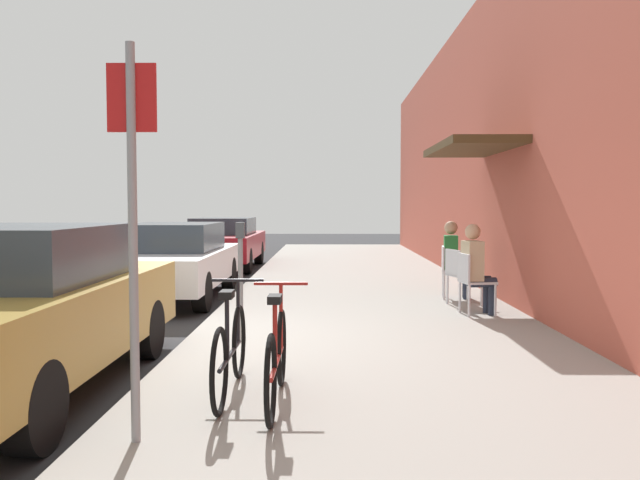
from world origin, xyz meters
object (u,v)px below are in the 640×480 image
parked_car_0 (16,308)px  cafe_chair_0 (472,279)px  bicycle_0 (277,358)px  cafe_chair_1 (460,273)px  street_sign (133,211)px  parking_meter (240,262)px  seated_patron_0 (476,266)px  parked_car_2 (223,242)px  cafe_chair_2 (450,268)px  seated_patron_2 (454,257)px  parked_car_1 (173,260)px  bicycle_1 (230,351)px

parked_car_0 → cafe_chair_0: bearing=36.1°
bicycle_0 → cafe_chair_1: (2.45, 5.02, 0.14)m
cafe_chair_0 → street_sign: bearing=-123.6°
parking_meter → seated_patron_0: parking_meter is taller
parked_car_0 → parked_car_2: (0.00, 11.30, -0.06)m
seated_patron_0 → cafe_chair_1: seated_patron_0 is taller
parked_car_2 → seated_patron_0: seated_patron_0 is taller
cafe_chair_2 → parked_car_0: bearing=-133.2°
parked_car_2 → cafe_chair_2: parked_car_2 is taller
seated_patron_0 → cafe_chair_2: bearing=92.1°
seated_patron_2 → parked_car_1: bearing=172.4°
parking_meter → cafe_chair_2: (3.26, 1.87, -0.26)m
bicycle_1 → cafe_chair_1: 5.56m
cafe_chair_0 → seated_patron_2: (0.06, 1.61, 0.19)m
parking_meter → parked_car_2: bearing=100.9°
parking_meter → bicycle_0: bearing=-78.2°
parked_car_0 → parking_meter: 3.62m
parking_meter → seated_patron_2: size_ratio=1.02×
street_sign → cafe_chair_2: (3.31, 6.60, -1.02)m
bicycle_1 → cafe_chair_2: bearing=62.8°
street_sign → seated_patron_2: size_ratio=2.02×
parked_car_0 → street_sign: 2.27m
seated_patron_0 → seated_patron_2: size_ratio=1.00×
parking_meter → cafe_chair_1: (3.27, 1.10, -0.26)m
parked_car_1 → seated_patron_2: (4.87, -0.65, 0.11)m
parking_meter → cafe_chair_0: parking_meter is taller
cafe_chair_0 → cafe_chair_1: bearing=89.8°
seated_patron_2 → seated_patron_0: bearing=-90.0°
bicycle_1 → seated_patron_0: bearing=53.5°
street_sign → cafe_chair_2: 7.45m
parked_car_1 → cafe_chair_1: bearing=-16.3°
parked_car_1 → seated_patron_2: bearing=-7.6°
parking_meter → street_sign: size_ratio=0.51×
parked_car_2 → street_sign: size_ratio=1.69×
parked_car_0 → seated_patron_0: size_ratio=3.41×
bicycle_1 → seated_patron_0: 4.90m
cafe_chair_0 → cafe_chair_1: size_ratio=1.00×
bicycle_1 → cafe_chair_1: size_ratio=1.97×
seated_patron_0 → bicycle_1: bearing=-126.5°
street_sign → bicycle_1: 1.64m
parked_car_0 → parking_meter: size_ratio=3.33×
bicycle_0 → seated_patron_0: (2.51, 4.17, 0.34)m
parking_meter → cafe_chair_1: parking_meter is taller
parked_car_0 → seated_patron_2: parked_car_0 is taller
seated_patron_0 → cafe_chair_1: (-0.06, 0.85, -0.19)m
parked_car_1 → bicycle_0: 6.85m
parking_meter → bicycle_1: size_ratio=0.77×
parked_car_1 → bicycle_1: bearing=-72.4°
parked_car_0 → street_sign: (1.50, -1.47, 0.87)m
cafe_chair_0 → seated_patron_2: seated_patron_2 is taller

